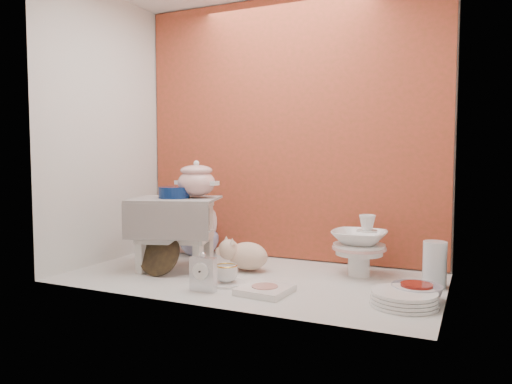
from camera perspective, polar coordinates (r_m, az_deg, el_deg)
ground at (r=2.43m, az=-0.63°, el=-9.95°), size 1.80×1.80×0.00m
niche_shell at (r=2.54m, az=1.12°, el=11.80°), size 1.86×1.03×1.53m
step_stool at (r=2.61m, az=-9.39°, el=-4.82°), size 0.53×0.49×0.38m
soup_tureen at (r=2.58m, az=-6.98°, el=1.52°), size 0.30×0.30×0.20m
cobalt_bowl at (r=2.58m, az=-9.57°, el=-0.05°), size 0.17×0.17×0.06m
floral_platter at (r=3.05m, az=-8.00°, el=-3.63°), size 0.39×0.23×0.36m
blue_white_vase at (r=2.97m, az=-6.72°, el=-4.92°), size 0.31×0.31×0.25m
lacquer_tray at (r=2.50m, az=-11.27°, el=-7.08°), size 0.23×0.11×0.22m
mantel_clock at (r=2.18m, az=-6.21°, el=-9.30°), size 0.12×0.04×0.17m
plush_pig at (r=2.54m, az=-0.95°, el=-7.46°), size 0.30×0.23×0.16m
teacup_saucer at (r=2.30m, az=-3.50°, el=-10.63°), size 0.20×0.20×0.01m
gold_rim_teacup at (r=2.28m, az=-3.51°, el=-9.46°), size 0.13×0.13×0.08m
lattice_dish at (r=2.15m, az=1.04°, el=-11.40°), size 0.23×0.23×0.03m
dinner_plate_stack at (r=2.06m, az=16.97°, el=-11.83°), size 0.28×0.28×0.06m
crystal_bowl at (r=2.15m, az=18.29°, el=-11.13°), size 0.21×0.21×0.06m
clear_glass_vase at (r=2.37m, az=20.20°, el=-7.97°), size 0.13×0.13×0.21m
porcelain_tower at (r=2.48m, az=11.99°, el=-6.10°), size 0.34×0.34×0.31m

